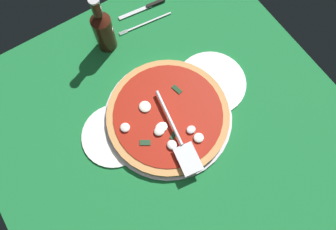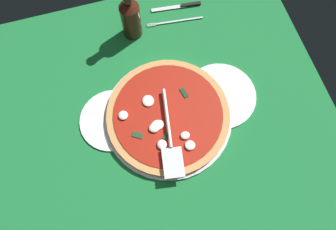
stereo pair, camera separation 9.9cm
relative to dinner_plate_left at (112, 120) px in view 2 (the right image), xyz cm
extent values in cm
cube|color=#1B6E34|center=(15.72, -8.01, -1.00)|extent=(110.06, 110.06, 0.80)
cube|color=white|center=(-35.07, -16.48, -0.55)|extent=(8.47, 8.47, 0.10)
cube|color=white|center=(-35.07, 0.45, -0.55)|extent=(8.47, 8.47, 0.10)
cube|color=white|center=(-26.61, -24.95, -0.55)|extent=(8.47, 8.47, 0.10)
cube|color=white|center=(-26.61, -8.01, -0.55)|extent=(8.47, 8.47, 0.10)
cube|color=white|center=(-26.61, 8.92, -0.55)|extent=(8.47, 8.47, 0.10)
cube|color=white|center=(-26.61, 25.85, -0.55)|extent=(8.47, 8.47, 0.10)
cube|color=white|center=(-26.61, 42.78, -0.55)|extent=(8.47, 8.47, 0.10)
cube|color=white|center=(-18.14, -16.48, -0.55)|extent=(8.47, 8.47, 0.10)
cube|color=white|center=(-18.14, 0.45, -0.55)|extent=(8.47, 8.47, 0.10)
cube|color=white|center=(-18.14, 17.38, -0.55)|extent=(8.47, 8.47, 0.10)
cube|color=white|center=(-18.14, 34.32, -0.55)|extent=(8.47, 8.47, 0.10)
cube|color=white|center=(-9.67, -24.95, -0.55)|extent=(8.47, 8.47, 0.10)
cube|color=white|center=(-9.67, -8.01, -0.55)|extent=(8.47, 8.47, 0.10)
cube|color=white|center=(-9.67, 8.92, -0.55)|extent=(8.47, 8.47, 0.10)
cube|color=white|center=(-9.67, 25.85, -0.55)|extent=(8.47, 8.47, 0.10)
cube|color=white|center=(-9.67, 42.78, -0.55)|extent=(8.47, 8.47, 0.10)
cube|color=white|center=(-1.21, -33.41, -0.55)|extent=(8.47, 8.47, 0.10)
cube|color=white|center=(-1.21, -16.48, -0.55)|extent=(8.47, 8.47, 0.10)
cube|color=white|center=(-1.21, 0.45, -0.55)|extent=(8.47, 8.47, 0.10)
cube|color=white|center=(-1.21, 17.38, -0.55)|extent=(8.47, 8.47, 0.10)
cube|color=white|center=(-1.21, 34.32, -0.55)|extent=(8.47, 8.47, 0.10)
cube|color=white|center=(7.26, -24.95, -0.55)|extent=(8.47, 8.47, 0.10)
cube|color=white|center=(7.26, -8.01, -0.55)|extent=(8.47, 8.47, 0.10)
cube|color=white|center=(7.26, 8.92, -0.55)|extent=(8.47, 8.47, 0.10)
cube|color=white|center=(7.26, 25.85, -0.55)|extent=(8.47, 8.47, 0.10)
cube|color=white|center=(7.26, 42.78, -0.55)|extent=(8.47, 8.47, 0.10)
cube|color=white|center=(15.72, -33.41, -0.55)|extent=(8.47, 8.47, 0.10)
cube|color=white|center=(15.72, -16.48, -0.55)|extent=(8.47, 8.47, 0.10)
cube|color=white|center=(15.72, 0.45, -0.55)|extent=(8.47, 8.47, 0.10)
cube|color=white|center=(15.72, 17.38, -0.55)|extent=(8.47, 8.47, 0.10)
cube|color=white|center=(15.72, 34.32, -0.55)|extent=(8.47, 8.47, 0.10)
cube|color=white|center=(24.19, -24.95, -0.55)|extent=(8.47, 8.47, 0.10)
cube|color=white|center=(24.19, -8.01, -0.55)|extent=(8.47, 8.47, 0.10)
cube|color=white|center=(24.19, 8.92, -0.55)|extent=(8.47, 8.47, 0.10)
cube|color=white|center=(24.19, 25.85, -0.55)|extent=(8.47, 8.47, 0.10)
cube|color=white|center=(24.19, 42.78, -0.55)|extent=(8.47, 8.47, 0.10)
cube|color=white|center=(32.66, -33.41, -0.55)|extent=(8.47, 8.47, 0.10)
cube|color=white|center=(32.66, -16.48, -0.55)|extent=(8.47, 8.47, 0.10)
cube|color=white|center=(32.66, 0.45, -0.55)|extent=(8.47, 8.47, 0.10)
cube|color=white|center=(32.66, 17.38, -0.55)|extent=(8.47, 8.47, 0.10)
cube|color=white|center=(32.66, 34.32, -0.55)|extent=(8.47, 8.47, 0.10)
cube|color=white|center=(41.12, -41.88, -0.55)|extent=(8.47, 8.47, 0.10)
cube|color=white|center=(41.12, -24.95, -0.55)|extent=(8.47, 8.47, 0.10)
cube|color=white|center=(41.12, -8.01, -0.55)|extent=(8.47, 8.47, 0.10)
cube|color=white|center=(41.12, 8.92, -0.55)|extent=(8.47, 8.47, 0.10)
cube|color=white|center=(41.12, 25.85, -0.55)|extent=(8.47, 8.47, 0.10)
cube|color=white|center=(49.59, -33.41, -0.55)|extent=(8.47, 8.47, 0.10)
cube|color=white|center=(49.59, -16.48, -0.55)|extent=(8.47, 8.47, 0.10)
cube|color=white|center=(49.59, 0.45, -0.55)|extent=(8.47, 8.47, 0.10)
cube|color=white|center=(49.59, 17.38, -0.55)|extent=(8.47, 8.47, 0.10)
cube|color=white|center=(49.59, 34.32, -0.55)|extent=(8.47, 8.47, 0.10)
cube|color=white|center=(58.05, -41.88, -0.55)|extent=(8.47, 8.47, 0.10)
cube|color=white|center=(58.05, -24.95, -0.55)|extent=(8.47, 8.47, 0.10)
cube|color=white|center=(58.05, -8.01, -0.55)|extent=(8.47, 8.47, 0.10)
cube|color=white|center=(58.05, 8.92, -0.55)|extent=(8.47, 8.47, 0.10)
cube|color=white|center=(58.05, 25.85, -0.55)|extent=(8.47, 8.47, 0.10)
cube|color=white|center=(66.52, -16.48, -0.55)|extent=(8.47, 8.47, 0.10)
cube|color=white|center=(66.52, 0.45, -0.55)|extent=(8.47, 8.47, 0.10)
cube|color=white|center=(66.52, 17.38, -0.55)|extent=(8.47, 8.47, 0.10)
cylinder|color=silver|center=(17.47, -3.95, 0.10)|extent=(40.87, 40.87, 1.20)
cylinder|color=white|center=(0.00, 0.00, 0.00)|extent=(20.64, 20.64, 1.00)
cylinder|color=white|center=(36.11, -1.62, 0.00)|extent=(23.36, 23.36, 1.00)
cylinder|color=tan|center=(17.47, -3.95, 1.60)|extent=(38.93, 38.93, 1.80)
cylinder|color=#A11D0F|center=(17.47, -3.95, 2.65)|extent=(34.58, 34.58, 0.30)
ellipsoid|color=white|center=(20.45, -12.29, 3.33)|extent=(2.90, 2.56, 1.07)
ellipsoid|color=white|center=(12.93, -13.12, 3.41)|extent=(2.96, 3.16, 1.22)
ellipsoid|color=white|center=(20.93, -15.66, 3.34)|extent=(3.16, 3.09, 1.08)
ellipsoid|color=white|center=(12.62, 1.88, 3.24)|extent=(3.72, 3.94, 0.89)
ellipsoid|color=white|center=(3.90, -0.71, 3.34)|extent=(3.03, 3.08, 1.09)
ellipsoid|color=silver|center=(13.31, -6.69, 3.20)|extent=(4.09, 3.27, 0.81)
ellipsoid|color=white|center=(12.07, -7.38, 3.38)|extent=(3.38, 2.98, 1.16)
cube|color=#1F3D23|center=(6.58, -7.61, 2.95)|extent=(3.71, 3.23, 0.30)
cube|color=#173D21|center=(15.06, -10.74, 2.95)|extent=(3.09, 2.49, 0.30)
cube|color=#133519|center=(24.39, 1.48, 2.95)|extent=(2.23, 3.79, 0.30)
cube|color=silver|center=(14.50, -19.40, 4.17)|extent=(7.43, 9.86, 0.30)
cylinder|color=silver|center=(16.75, -5.60, 4.52)|extent=(4.03, 18.88, 1.00)
cube|color=white|center=(31.98, 33.27, -0.20)|extent=(18.33, 15.40, 0.60)
cube|color=silver|center=(31.64, 30.22, 0.23)|extent=(17.38, 2.51, 0.25)
cube|color=silver|center=(21.54, 31.78, 0.23)|extent=(3.01, 0.55, 0.25)
cube|color=silver|center=(21.49, 31.34, 0.23)|extent=(3.01, 0.55, 0.25)
cube|color=silver|center=(21.45, 30.90, 0.23)|extent=(3.01, 0.55, 0.25)
cube|color=black|center=(37.80, 35.71, 0.50)|extent=(7.44, 2.00, 0.80)
cube|color=silver|center=(29.58, 36.62, 0.23)|extent=(12.95, 2.80, 0.25)
cylinder|color=#3E1A10|center=(14.55, 30.23, 6.46)|extent=(6.62, 6.62, 13.92)
cone|color=#3E1A10|center=(14.55, 30.23, 14.86)|extent=(6.62, 6.62, 2.87)
camera|label=1|loc=(-1.06, -32.44, 94.79)|focal=33.58mm
camera|label=2|loc=(7.93, -36.57, 94.79)|focal=33.58mm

